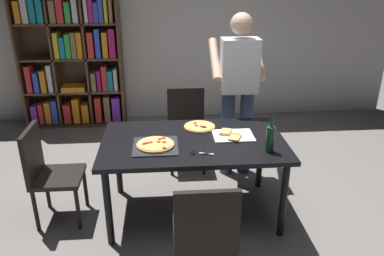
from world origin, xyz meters
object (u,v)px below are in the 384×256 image
dining_table (193,147)px  chair_far_side (186,123)px  bookshelf (74,60)px  kitchen_scissors (198,153)px  chair_near_camera (205,232)px  second_pizza_plain (200,127)px  chair_left_end (47,169)px  pepperoni_pizza_on_tray (155,145)px  wine_bottle (270,138)px  person_serving_pizza (238,87)px

dining_table → chair_far_side: bearing=90.0°
bookshelf → kitchen_scissors: bookshelf is taller
chair_near_camera → chair_far_side: (0.00, 1.93, 0.00)m
second_pizza_plain → chair_far_side: bearing=96.6°
kitchen_scissors → second_pizza_plain: second_pizza_plain is taller
dining_table → chair_near_camera: size_ratio=1.79×
chair_near_camera → kitchen_scissors: size_ratio=4.53×
chair_near_camera → chair_left_end: bearing=143.2°
pepperoni_pizza_on_tray → second_pizza_plain: 0.56m
chair_far_side → bookshelf: (-1.49, 1.40, 0.44)m
chair_far_side → kitchen_scissors: bearing=-89.3°
pepperoni_pizza_on_tray → second_pizza_plain: size_ratio=1.29×
chair_near_camera → kitchen_scissors: 0.74m
chair_far_side → second_pizza_plain: 0.74m
chair_far_side → kitchen_scissors: 1.26m
chair_near_camera → chair_left_end: (-1.29, 0.97, 0.00)m
chair_near_camera → chair_far_side: 1.93m
kitchen_scissors → chair_far_side: bearing=90.7°
chair_left_end → kitchen_scissors: (1.31, -0.27, 0.24)m
pepperoni_pizza_on_tray → chair_near_camera: bearing=-68.8°
dining_table → second_pizza_plain: (0.08, 0.27, 0.08)m
dining_table → wine_bottle: 0.69m
pepperoni_pizza_on_tray → chair_far_side: bearing=73.0°
dining_table → wine_bottle: wine_bottle is taller
chair_near_camera → second_pizza_plain: (0.08, 1.23, 0.25)m
kitchen_scissors → chair_left_end: bearing=168.5°
wine_bottle → dining_table: bearing=155.3°
pepperoni_pizza_on_tray → wine_bottle: wine_bottle is taller
dining_table → chair_left_end: 1.30m
chair_left_end → pepperoni_pizza_on_tray: 1.00m
dining_table → second_pizza_plain: size_ratio=5.47×
chair_far_side → second_pizza_plain: (0.08, -0.70, 0.25)m
dining_table → kitchen_scissors: 0.28m
chair_near_camera → person_serving_pizza: (0.53, 1.71, 0.49)m
wine_bottle → person_serving_pizza: bearing=94.0°
chair_near_camera → chair_far_side: bearing=90.0°
person_serving_pizza → wine_bottle: bearing=-86.0°
chair_left_end → wine_bottle: (1.89, -0.28, 0.36)m
chair_near_camera → wine_bottle: size_ratio=2.85×
dining_table → chair_far_side: (0.00, 0.97, -0.16)m
chair_left_end → person_serving_pizza: bearing=22.3°
dining_table → chair_far_side: 0.98m
chair_near_camera → pepperoni_pizza_on_tray: size_ratio=2.37×
chair_near_camera → chair_far_side: size_ratio=1.00×
chair_far_side → second_pizza_plain: chair_far_side is taller
chair_far_side → pepperoni_pizza_on_tray: (-0.33, -1.08, 0.25)m
chair_left_end → pepperoni_pizza_on_tray: chair_left_end is taller
chair_left_end → kitchen_scissors: bearing=-11.5°
wine_bottle → second_pizza_plain: wine_bottle is taller
kitchen_scissors → second_pizza_plain: 0.54m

